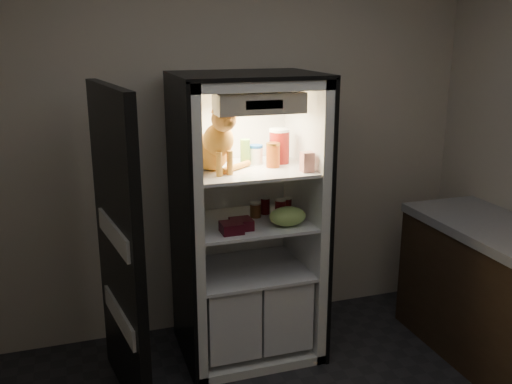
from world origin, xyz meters
TOP-DOWN VIEW (x-y plane):
  - room_shell at (0.00, 0.00)m, footprint 3.60×3.60m
  - refrigerator at (0.00, 1.38)m, footprint 0.90×0.72m
  - fridge_door at (-0.84, 1.09)m, footprint 0.19×0.87m
  - tabby_cat at (-0.22, 1.30)m, footprint 0.40×0.44m
  - parmesan_shaker at (0.00, 1.40)m, footprint 0.06×0.06m
  - mayo_tub at (0.08, 1.41)m, footprint 0.09×0.09m
  - salsa_jar at (0.15, 1.29)m, footprint 0.09×0.09m
  - pepper_jar at (0.23, 1.39)m, footprint 0.13×0.13m
  - cream_carton at (0.31, 1.11)m, footprint 0.07×0.07m
  - soda_can_a at (0.15, 1.42)m, footprint 0.06×0.06m
  - soda_can_b at (0.28, 1.37)m, footprint 0.06×0.06m
  - soda_can_c at (0.20, 1.28)m, footprint 0.07×0.07m
  - condiment_jar at (0.06, 1.38)m, footprint 0.07×0.07m
  - grape_bag at (0.20, 1.16)m, footprint 0.24×0.17m
  - berry_box_left at (-0.17, 1.14)m, footprint 0.13×0.13m
  - berry_box_right at (-0.09, 1.18)m, footprint 0.13×0.13m

SIDE VIEW (x-z plane):
  - refrigerator at x=0.00m, z-range -0.15..1.73m
  - fridge_door at x=-0.84m, z-range -0.01..1.84m
  - berry_box_right at x=-0.09m, z-range 0.94..1.00m
  - berry_box_left at x=-0.17m, z-range 0.94..1.00m
  - condiment_jar at x=0.06m, z-range 0.94..1.04m
  - soda_can_b at x=0.28m, z-range 0.94..1.05m
  - soda_can_a at x=0.15m, z-range 0.94..1.05m
  - grape_bag at x=0.20m, z-range 0.94..1.06m
  - soda_can_c at x=0.20m, z-range 0.94..1.07m
  - cream_carton at x=0.31m, z-range 1.29..1.41m
  - mayo_tub at x=0.08m, z-range 1.29..1.41m
  - salsa_jar at x=0.15m, z-range 1.29..1.45m
  - parmesan_shaker at x=0.00m, z-range 1.29..1.46m
  - pepper_jar at x=0.23m, z-range 1.29..1.51m
  - tabby_cat at x=-0.22m, z-range 1.23..1.68m
  - room_shell at x=0.00m, z-range -0.18..3.42m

